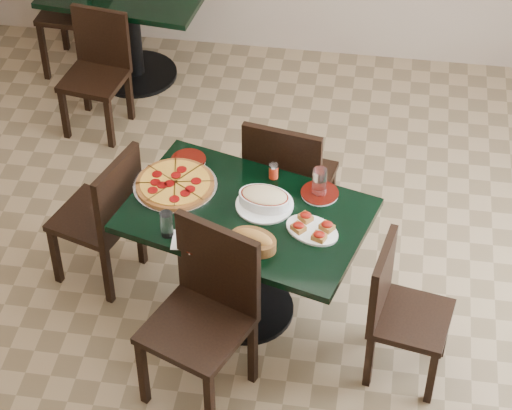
# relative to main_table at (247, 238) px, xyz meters

# --- Properties ---
(floor) EXTENTS (5.50, 5.50, 0.00)m
(floor) POSITION_rel_main_table_xyz_m (0.01, -0.01, -0.57)
(floor) COLOR #856C4D
(floor) RESTS_ON ground
(main_table) EXTENTS (1.40, 1.10, 0.75)m
(main_table) POSITION_rel_main_table_xyz_m (0.00, 0.00, 0.00)
(main_table) COLOR black
(main_table) RESTS_ON floor
(back_table) EXTENTS (1.19, 0.93, 0.75)m
(back_table) POSITION_rel_main_table_xyz_m (-1.18, 2.21, -0.04)
(back_table) COLOR black
(back_table) RESTS_ON floor
(chair_far) EXTENTS (0.52, 0.52, 0.96)m
(chair_far) POSITION_rel_main_table_xyz_m (0.15, 0.55, -0.03)
(chair_far) COLOR black
(chair_far) RESTS_ON floor
(chair_near) EXTENTS (0.61, 0.61, 1.00)m
(chair_near) POSITION_rel_main_table_xyz_m (-0.12, -0.51, -0.01)
(chair_near) COLOR black
(chair_near) RESTS_ON floor
(chair_right) EXTENTS (0.45, 0.45, 0.83)m
(chair_right) POSITION_rel_main_table_xyz_m (0.82, -0.27, -0.11)
(chair_right) COLOR black
(chair_right) RESTS_ON floor
(chair_left) EXTENTS (0.52, 0.52, 0.89)m
(chair_left) POSITION_rel_main_table_xyz_m (-0.82, 0.16, -0.07)
(chair_left) COLOR black
(chair_left) RESTS_ON floor
(back_chair_near) EXTENTS (0.45, 0.45, 0.84)m
(back_chair_near) POSITION_rel_main_table_xyz_m (-1.27, 1.62, -0.10)
(back_chair_near) COLOR black
(back_chair_near) RESTS_ON floor
(back_chair_left) EXTENTS (0.49, 0.49, 1.00)m
(back_chair_left) POSITION_rel_main_table_xyz_m (-1.52, 2.26, -0.00)
(back_chair_left) COLOR black
(back_chair_left) RESTS_ON floor
(pepperoni_pizza) EXTENTS (0.45, 0.45, 0.04)m
(pepperoni_pizza) POSITION_rel_main_table_xyz_m (-0.41, 0.15, 0.20)
(pepperoni_pizza) COLOR silver
(pepperoni_pizza) RESTS_ON main_table
(lasagna_casserole) EXTENTS (0.31, 0.31, 0.09)m
(lasagna_casserole) POSITION_rel_main_table_xyz_m (0.09, 0.07, 0.23)
(lasagna_casserole) COLOR white
(lasagna_casserole) RESTS_ON main_table
(bread_basket) EXTENTS (0.28, 0.23, 0.10)m
(bread_basket) POSITION_rel_main_table_xyz_m (0.08, -0.25, 0.22)
(bread_basket) COLOR brown
(bread_basket) RESTS_ON main_table
(bruschetta_platter) EXTENTS (0.35, 0.31, 0.05)m
(bruschetta_platter) POSITION_rel_main_table_xyz_m (0.35, -0.09, 0.21)
(bruschetta_platter) COLOR white
(bruschetta_platter) RESTS_ON main_table
(side_plate_near) EXTENTS (0.18, 0.18, 0.02)m
(side_plate_near) POSITION_rel_main_table_xyz_m (-0.20, -0.27, 0.19)
(side_plate_near) COLOR white
(side_plate_near) RESTS_ON main_table
(side_plate_far_r) EXTENTS (0.20, 0.20, 0.03)m
(side_plate_far_r) POSITION_rel_main_table_xyz_m (0.36, 0.20, 0.19)
(side_plate_far_r) COLOR white
(side_plate_far_r) RESTS_ON main_table
(side_plate_far_l) EXTENTS (0.19, 0.19, 0.02)m
(side_plate_far_l) POSITION_rel_main_table_xyz_m (-0.38, 0.37, 0.19)
(side_plate_far_l) COLOR white
(side_plate_far_l) RESTS_ON main_table
(napkin_setting) EXTENTS (0.15, 0.15, 0.01)m
(napkin_setting) POSITION_rel_main_table_xyz_m (-0.26, -0.25, 0.18)
(napkin_setting) COLOR white
(napkin_setting) RESTS_ON main_table
(water_glass_a) EXTENTS (0.08, 0.08, 0.16)m
(water_glass_a) POSITION_rel_main_table_xyz_m (0.36, 0.20, 0.26)
(water_glass_a) COLOR silver
(water_glass_a) RESTS_ON main_table
(water_glass_b) EXTENTS (0.07, 0.07, 0.14)m
(water_glass_b) POSITION_rel_main_table_xyz_m (-0.37, -0.23, 0.25)
(water_glass_b) COLOR silver
(water_glass_b) RESTS_ON main_table
(pepper_shaker) EXTENTS (0.05, 0.05, 0.09)m
(pepper_shaker) POSITION_rel_main_table_xyz_m (0.10, 0.30, 0.23)
(pepper_shaker) COLOR red
(pepper_shaker) RESTS_ON main_table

